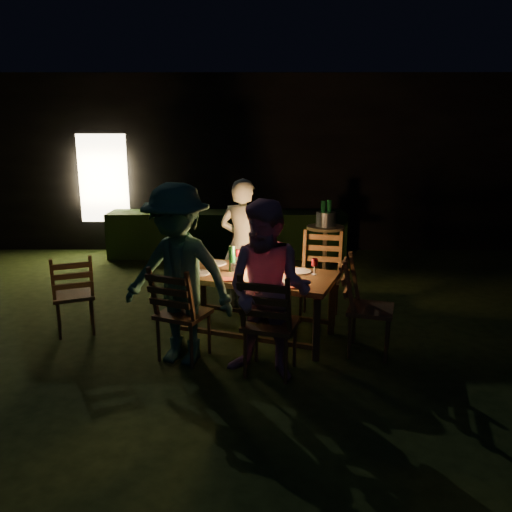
{
  "coord_description": "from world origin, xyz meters",
  "views": [
    {
      "loc": [
        0.04,
        -5.06,
        2.19
      ],
      "look_at": [
        0.03,
        0.32,
        0.84
      ],
      "focal_mm": 35.0,
      "sensor_mm": 36.0,
      "label": 1
    }
  ],
  "objects_px": {
    "chair_far_right": "(319,293)",
    "bottle_bucket_a": "(323,216)",
    "dining_table": "(254,280)",
    "side_table": "(325,232)",
    "chair_near_right": "(270,342)",
    "ice_bucket": "(326,219)",
    "chair_spare": "(75,308)",
    "bottle_bucket_b": "(329,215)",
    "bottle_table": "(232,259)",
    "person_opp_right": "(268,291)",
    "person_house_side": "(243,245)",
    "chair_end": "(368,324)",
    "lantern": "(260,258)",
    "chair_near_left": "(183,329)",
    "chair_far_left": "(242,286)",
    "person_opp_left": "(178,275)"
  },
  "relations": [
    {
      "from": "chair_near_left",
      "to": "lantern",
      "type": "xyz_separation_m",
      "value": [
        0.75,
        0.6,
        0.57
      ]
    },
    {
      "from": "person_opp_left",
      "to": "side_table",
      "type": "distance_m",
      "value": 3.52
    },
    {
      "from": "chair_near_right",
      "to": "ice_bucket",
      "type": "relative_size",
      "value": 3.47
    },
    {
      "from": "chair_near_right",
      "to": "person_opp_right",
      "type": "distance_m",
      "value": 0.5
    },
    {
      "from": "bottle_table",
      "to": "chair_near_right",
      "type": "bearing_deg",
      "value": -68.03
    },
    {
      "from": "chair_spare",
      "to": "lantern",
      "type": "relative_size",
      "value": 2.72
    },
    {
      "from": "person_house_side",
      "to": "bottle_table",
      "type": "relative_size",
      "value": 5.87
    },
    {
      "from": "dining_table",
      "to": "bottle_bucket_b",
      "type": "distance_m",
      "value": 2.72
    },
    {
      "from": "chair_end",
      "to": "lantern",
      "type": "height_order",
      "value": "lantern"
    },
    {
      "from": "chair_end",
      "to": "lantern",
      "type": "xyz_separation_m",
      "value": [
        -1.09,
        0.46,
        0.56
      ]
    },
    {
      "from": "chair_end",
      "to": "person_opp_left",
      "type": "height_order",
      "value": "person_opp_left"
    },
    {
      "from": "lantern",
      "to": "ice_bucket",
      "type": "distance_m",
      "value": 2.6
    },
    {
      "from": "dining_table",
      "to": "chair_far_left",
      "type": "xyz_separation_m",
      "value": [
        -0.15,
        0.88,
        -0.35
      ]
    },
    {
      "from": "chair_end",
      "to": "ice_bucket",
      "type": "xyz_separation_m",
      "value": [
        -0.06,
        2.84,
        0.58
      ]
    },
    {
      "from": "chair_far_right",
      "to": "lantern",
      "type": "relative_size",
      "value": 3.05
    },
    {
      "from": "person_house_side",
      "to": "bottle_bucket_b",
      "type": "xyz_separation_m",
      "value": [
        1.28,
        1.53,
        0.12
      ]
    },
    {
      "from": "person_opp_left",
      "to": "chair_near_right",
      "type": "bearing_deg",
      "value": 3.08
    },
    {
      "from": "dining_table",
      "to": "side_table",
      "type": "distance_m",
      "value": 2.65
    },
    {
      "from": "person_opp_right",
      "to": "ice_bucket",
      "type": "xyz_separation_m",
      "value": [
        0.95,
        3.34,
        0.07
      ]
    },
    {
      "from": "person_opp_right",
      "to": "person_opp_left",
      "type": "height_order",
      "value": "person_opp_left"
    },
    {
      "from": "chair_far_right",
      "to": "person_opp_left",
      "type": "distance_m",
      "value": 1.96
    },
    {
      "from": "ice_bucket",
      "to": "bottle_bucket_b",
      "type": "distance_m",
      "value": 0.08
    },
    {
      "from": "person_house_side",
      "to": "bottle_table",
      "type": "distance_m",
      "value": 0.84
    },
    {
      "from": "person_house_side",
      "to": "chair_end",
      "type": "bearing_deg",
      "value": 153.94
    },
    {
      "from": "person_opp_right",
      "to": "person_house_side",
      "type": "bearing_deg",
      "value": 118.76
    },
    {
      "from": "dining_table",
      "to": "chair_near_right",
      "type": "xyz_separation_m",
      "value": [
        0.16,
        -0.88,
        -0.33
      ]
    },
    {
      "from": "chair_far_right",
      "to": "bottle_bucket_b",
      "type": "height_order",
      "value": "bottle_bucket_b"
    },
    {
      "from": "chair_near_left",
      "to": "ice_bucket",
      "type": "relative_size",
      "value": 3.36
    },
    {
      "from": "chair_far_right",
      "to": "side_table",
      "type": "relative_size",
      "value": 1.37
    },
    {
      "from": "lantern",
      "to": "chair_near_left",
      "type": "bearing_deg",
      "value": -141.71
    },
    {
      "from": "chair_far_left",
      "to": "bottle_bucket_b",
      "type": "xyz_separation_m",
      "value": [
        1.29,
        1.58,
        0.64
      ]
    },
    {
      "from": "chair_near_left",
      "to": "bottle_table",
      "type": "relative_size",
      "value": 3.6
    },
    {
      "from": "person_house_side",
      "to": "bottle_bucket_a",
      "type": "xyz_separation_m",
      "value": [
        1.18,
        1.45,
        0.12
      ]
    },
    {
      "from": "chair_near_right",
      "to": "ice_bucket",
      "type": "distance_m",
      "value": 3.47
    },
    {
      "from": "person_opp_left",
      "to": "person_house_side",
      "type": "bearing_deg",
      "value": 90.0
    },
    {
      "from": "chair_near_left",
      "to": "chair_spare",
      "type": "bearing_deg",
      "value": 176.73
    },
    {
      "from": "chair_end",
      "to": "bottle_bucket_b",
      "type": "relative_size",
      "value": 3.21
    },
    {
      "from": "chair_far_right",
      "to": "bottle_bucket_a",
      "type": "distance_m",
      "value": 1.96
    },
    {
      "from": "chair_near_right",
      "to": "chair_far_right",
      "type": "xyz_separation_m",
      "value": [
        0.63,
        1.41,
        0.01
      ]
    },
    {
      "from": "dining_table",
      "to": "side_table",
      "type": "xyz_separation_m",
      "value": [
        1.09,
        2.41,
        0.04
      ]
    },
    {
      "from": "chair_near_left",
      "to": "bottle_table",
      "type": "xyz_separation_m",
      "value": [
        0.46,
        0.65,
        0.55
      ]
    },
    {
      "from": "chair_near_left",
      "to": "person_opp_left",
      "type": "bearing_deg",
      "value": -85.82
    },
    {
      "from": "person_house_side",
      "to": "bottle_table",
      "type": "xyz_separation_m",
      "value": [
        -0.1,
        -0.84,
        0.03
      ]
    },
    {
      "from": "chair_far_right",
      "to": "chair_near_left",
      "type": "bearing_deg",
      "value": 49.63
    },
    {
      "from": "chair_near_right",
      "to": "chair_spare",
      "type": "relative_size",
      "value": 1.09
    },
    {
      "from": "chair_far_left",
      "to": "person_opp_right",
      "type": "bearing_deg",
      "value": 121.46
    },
    {
      "from": "bottle_table",
      "to": "bottle_bucket_b",
      "type": "relative_size",
      "value": 0.88
    },
    {
      "from": "lantern",
      "to": "bottle_bucket_b",
      "type": "xyz_separation_m",
      "value": [
        1.07,
        2.42,
        0.06
      ]
    },
    {
      "from": "chair_far_left",
      "to": "person_opp_left",
      "type": "xyz_separation_m",
      "value": [
        -0.55,
        -1.49,
        0.57
      ]
    },
    {
      "from": "person_house_side",
      "to": "person_opp_left",
      "type": "distance_m",
      "value": 1.64
    }
  ]
}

